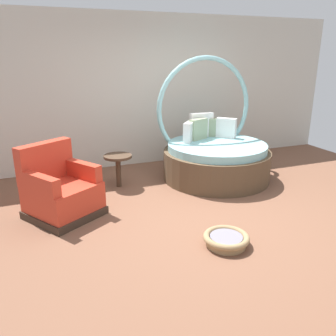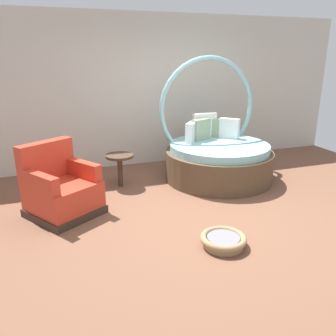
{
  "view_description": "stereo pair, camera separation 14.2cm",
  "coord_description": "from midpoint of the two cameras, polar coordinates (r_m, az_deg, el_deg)",
  "views": [
    {
      "loc": [
        -1.96,
        -3.7,
        2.01
      ],
      "look_at": [
        -0.35,
        0.44,
        0.55
      ],
      "focal_mm": 36.97,
      "sensor_mm": 36.0,
      "label": 1
    },
    {
      "loc": [
        -1.83,
        -3.75,
        2.01
      ],
      "look_at": [
        -0.35,
        0.44,
        0.55
      ],
      "focal_mm": 36.97,
      "sensor_mm": 36.0,
      "label": 2
    }
  ],
  "objects": [
    {
      "name": "side_table",
      "position": [
        5.48,
        -7.24,
        1.24
      ],
      "size": [
        0.44,
        0.44,
        0.52
      ],
      "color": "#473323",
      "rests_on": "ground_plane"
    },
    {
      "name": "round_daybed",
      "position": [
        5.89,
        8.77,
        2.21
      ],
      "size": [
        1.78,
        1.78,
        2.0
      ],
      "color": "brown",
      "rests_on": "ground_plane"
    },
    {
      "name": "ground_plane",
      "position": [
        4.64,
        6.81,
        -7.75
      ],
      "size": [
        8.0,
        8.0,
        0.02
      ],
      "primitive_type": "cube",
      "color": "brown"
    },
    {
      "name": "red_armchair",
      "position": [
        4.7,
        -16.46,
        -3.52
      ],
      "size": [
        1.1,
        1.1,
        0.94
      ],
      "color": "#38281E",
      "rests_on": "ground_plane"
    },
    {
      "name": "back_wall",
      "position": [
        6.58,
        -2.72,
        12.52
      ],
      "size": [
        8.0,
        0.12,
        2.73
      ],
      "primitive_type": "cube",
      "color": "beige",
      "rests_on": "ground_plane"
    },
    {
      "name": "pet_basket",
      "position": [
        3.93,
        10.16,
        -11.65
      ],
      "size": [
        0.51,
        0.51,
        0.13
      ],
      "color": "#9E7F56",
      "rests_on": "ground_plane"
    }
  ]
}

